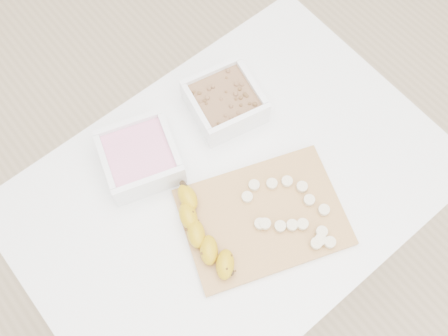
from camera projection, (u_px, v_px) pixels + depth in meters
ground at (229, 259)px, 1.86m from camera, size 3.50×3.50×0.00m
table at (232, 201)px, 1.26m from camera, size 1.00×0.70×0.75m
bowl_yogurt at (140, 157)px, 1.16m from camera, size 0.21×0.21×0.08m
bowl_granola at (225, 102)px, 1.22m from camera, size 0.19×0.19×0.08m
cutting_board at (263, 217)px, 1.14m from camera, size 0.43×0.36×0.01m
banana at (204, 234)px, 1.09m from camera, size 0.14×0.24×0.04m
banana_slices at (292, 214)px, 1.12m from camera, size 0.16×0.23×0.02m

